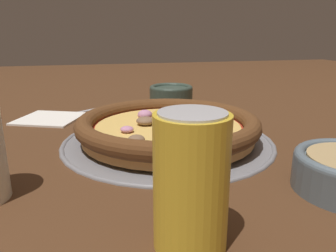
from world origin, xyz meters
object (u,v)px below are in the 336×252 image
Objects in this scene: pizza_tray at (168,140)px; beverage_can at (191,182)px; pizza at (168,126)px; napkin at (49,118)px; bowl_far at (171,93)px; fork at (80,112)px.

beverage_can is (0.29, -0.05, 0.06)m from pizza_tray.
pizza is 0.30m from napkin.
bowl_far is 0.95× the size of beverage_can.
beverage_can is (0.61, -0.14, 0.04)m from bowl_far.
pizza_tray is 0.30m from napkin.
napkin is (-0.21, -0.22, -0.02)m from pizza.
napkin is 1.08× the size of fork.
pizza reaches higher than napkin.
fork is (-0.05, 0.07, -0.00)m from napkin.
bowl_far is 0.25m from fork.
fork is at bearing -169.41° from beverage_can.
beverage_can is (0.50, 0.17, 0.06)m from napkin.
pizza_tray is 0.30m from fork.
pizza_tray is 0.34m from bowl_far.
pizza_tray is 0.03m from pizza.
pizza_tray is 3.13× the size of bowl_far.
bowl_far is 0.77× the size of fork.
napkin is 1.32× the size of beverage_can.
napkin is at bearing -161.32° from beverage_can.
napkin is at bearing 2.24° from fork.
bowl_far is 0.33m from napkin.
pizza is at bearing -103.52° from pizza_tray.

